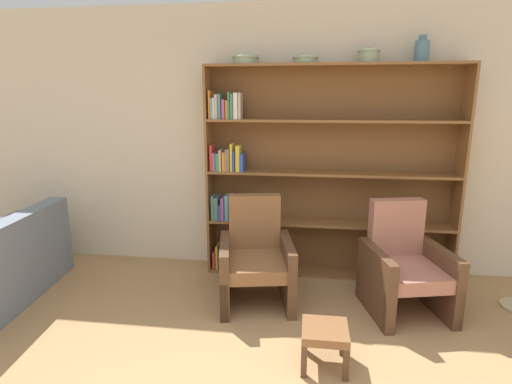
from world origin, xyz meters
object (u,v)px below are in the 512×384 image
object	(u,v)px
vase_tall	(422,51)
footstool	(325,335)
bookshelf	(311,176)
bowl_copper	(246,60)
armchair_cushioned	(404,267)
bowl_slate	(369,55)
bowl_sage	(305,60)
armchair_leather	(256,259)

from	to	relation	value
vase_tall	footstool	distance (m)	2.67
vase_tall	bookshelf	bearing A→B (deg)	178.17
vase_tall	bowl_copper	bearing A→B (deg)	180.00
vase_tall	armchair_cushioned	distance (m)	1.97
bowl_slate	vase_tall	world-z (taller)	vase_tall
bowl_slate	footstool	world-z (taller)	bowl_slate
bookshelf	bowl_copper	distance (m)	1.32
bowl_sage	vase_tall	size ratio (longest dim) A/B	1.05
bowl_copper	bowl_slate	xyz separation A→B (m)	(1.16, 0.00, 0.02)
bookshelf	armchair_leather	size ratio (longest dim) A/B	2.65
bowl_copper	bowl_slate	bearing A→B (deg)	0.00
armchair_cushioned	footstool	xyz separation A→B (m)	(-0.70, -0.88, -0.16)
bookshelf	armchair_leather	world-z (taller)	bookshelf
vase_tall	armchair_cushioned	world-z (taller)	vase_tall
bowl_slate	armchair_cushioned	distance (m)	1.96
footstool	bowl_copper	bearing A→B (deg)	117.05
bowl_copper	bowl_slate	distance (m)	1.16
bookshelf	bowl_slate	world-z (taller)	bowl_slate
bowl_copper	bowl_sage	bearing A→B (deg)	0.00
bowl_slate	armchair_cushioned	size ratio (longest dim) A/B	0.22
bookshelf	footstool	bearing A→B (deg)	-85.48
bookshelf	vase_tall	bearing A→B (deg)	-1.83
armchair_leather	footstool	xyz separation A→B (m)	(0.60, -0.88, -0.16)
bowl_copper	bowl_sage	world-z (taller)	bowl_copper
bowl_copper	footstool	bearing A→B (deg)	-62.95
armchair_cushioned	footstool	world-z (taller)	armchair_cushioned
bowl_slate	vase_tall	size ratio (longest dim) A/B	0.88
vase_tall	footstool	bearing A→B (deg)	-118.95
bowl_sage	footstool	size ratio (longest dim) A/B	0.79
armchair_cushioned	bowl_copper	bearing A→B (deg)	-37.21
bookshelf	bowl_copper	bearing A→B (deg)	-177.30
bowl_sage	bowl_slate	distance (m)	0.59
bookshelf	bowl_copper	xyz separation A→B (m)	(-0.66, -0.03, 1.15)
armchair_leather	bowl_sage	bearing A→B (deg)	-131.59
footstool	armchair_cushioned	bearing A→B (deg)	51.44
bowl_slate	bookshelf	bearing A→B (deg)	176.45
vase_tall	armchair_cushioned	bearing A→B (deg)	-102.65
vase_tall	footstool	size ratio (longest dim) A/B	0.76
bowl_copper	armchair_cushioned	world-z (taller)	bowl_copper
bowl_slate	bowl_sage	bearing A→B (deg)	180.00
footstool	bowl_slate	bearing A→B (deg)	76.20
bookshelf	armchair_cushioned	distance (m)	1.26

